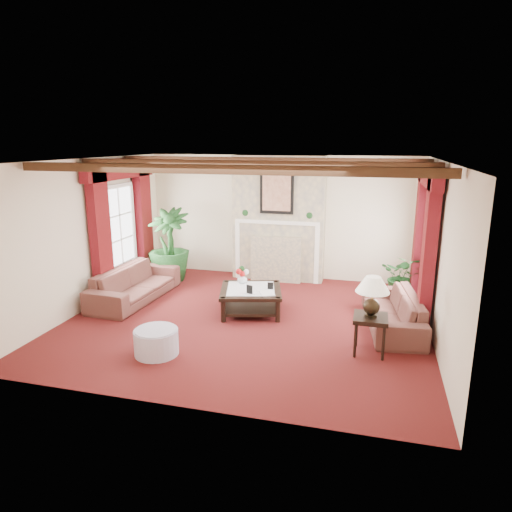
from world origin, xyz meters
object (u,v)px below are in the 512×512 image
(side_table, at_px, (370,335))
(ottoman, at_px, (156,342))
(potted_palm, at_px, (170,260))
(sofa_left, at_px, (134,279))
(coffee_table, at_px, (251,300))
(sofa_right, at_px, (393,305))

(side_table, bearing_deg, ottoman, -164.61)
(potted_palm, bearing_deg, sofa_left, -94.24)
(potted_palm, xyz_separation_m, coffee_table, (2.25, -1.45, -0.23))
(coffee_table, relative_size, ottoman, 1.68)
(side_table, bearing_deg, sofa_right, 72.09)
(ottoman, bearing_deg, coffee_table, 65.79)
(potted_palm, xyz_separation_m, side_table, (4.34, -2.58, -0.16))
(sofa_right, bearing_deg, sofa_left, -99.44)
(coffee_table, distance_m, ottoman, 2.14)
(sofa_right, height_order, side_table, sofa_right)
(sofa_right, height_order, ottoman, sofa_right)
(potted_palm, relative_size, ottoman, 2.56)
(side_table, height_order, ottoman, side_table)
(sofa_left, distance_m, coffee_table, 2.36)
(sofa_right, distance_m, side_table, 1.12)
(side_table, distance_m, ottoman, 3.08)
(sofa_right, bearing_deg, ottoman, -68.02)
(sofa_left, xyz_separation_m, ottoman, (1.47, -2.03, -0.24))
(sofa_right, relative_size, ottoman, 3.22)
(coffee_table, height_order, side_table, side_table)
(potted_palm, bearing_deg, coffee_table, -32.76)
(sofa_left, bearing_deg, side_table, -102.25)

